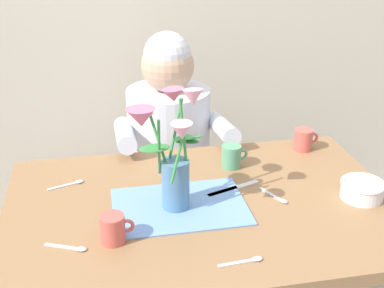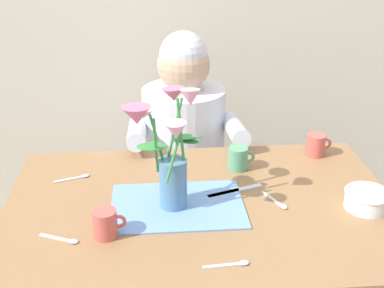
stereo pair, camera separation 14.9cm
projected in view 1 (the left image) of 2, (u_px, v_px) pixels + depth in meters
The scene contains 13 objects.
dining_table at pixel (203, 230), 1.57m from camera, with size 1.20×0.80×0.74m.
seated_person at pixel (170, 165), 2.15m from camera, with size 0.45×0.47×1.14m.
striped_placemat at pixel (180, 206), 1.51m from camera, with size 0.40×0.28×0.01m, color #6B93D1.
flower_vase at pixel (170, 150), 1.42m from camera, with size 0.25×0.24×0.38m.
ceramic_bowl at pixel (362, 189), 1.55m from camera, with size 0.14×0.14×0.06m.
dinner_knife at pixel (233, 189), 1.61m from camera, with size 0.19×0.02×0.01m, color silver.
tea_cup at pixel (232, 156), 1.74m from camera, with size 0.09×0.07×0.08m.
ceramic_mug at pixel (304, 140), 1.86m from camera, with size 0.09×0.07×0.08m.
coffee_cup at pixel (113, 229), 1.34m from camera, with size 0.09×0.07×0.08m.
spoon_0 at pixel (71, 184), 1.64m from camera, with size 0.12×0.05×0.01m.
spoon_1 at pixel (248, 261), 1.28m from camera, with size 0.12×0.02×0.01m.
spoon_2 at pixel (278, 198), 1.56m from camera, with size 0.06×0.11×0.01m.
spoon_3 at pixel (72, 248), 1.32m from camera, with size 0.11×0.06×0.01m.
Camera 1 is at (-0.28, -1.28, 1.55)m, focal length 47.00 mm.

